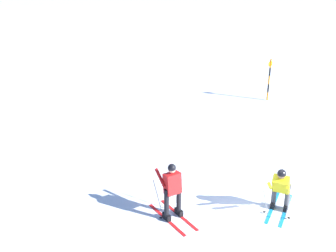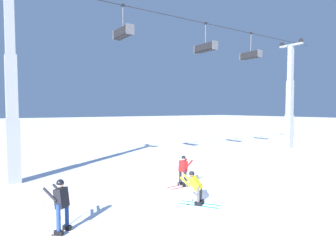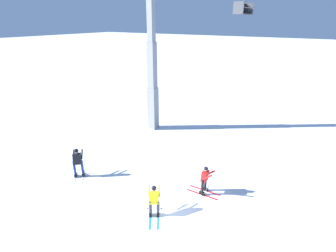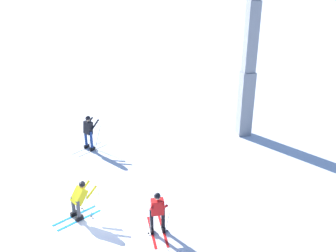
{
  "view_description": "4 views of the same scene",
  "coord_description": "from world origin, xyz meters",
  "px_view_note": "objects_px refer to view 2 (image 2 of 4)",
  "views": [
    {
      "loc": [
        -6.55,
        6.4,
        6.06
      ],
      "look_at": [
        0.12,
        2.31,
        2.98
      ],
      "focal_mm": 41.3,
      "sensor_mm": 36.0,
      "label": 1
    },
    {
      "loc": [
        -8.2,
        -10.14,
        3.96
      ],
      "look_at": [
        0.42,
        2.46,
        3.07
      ],
      "focal_mm": 31.42,
      "sensor_mm": 36.0,
      "label": 2
    },
    {
      "loc": [
        5.0,
        -8.43,
        8.31
      ],
      "look_at": [
        -0.87,
        0.97,
        3.64
      ],
      "focal_mm": 27.2,
      "sensor_mm": 36.0,
      "label": 3
    },
    {
      "loc": [
        10.99,
        0.36,
        8.35
      ],
      "look_at": [
        -0.38,
        2.29,
        3.34
      ],
      "focal_mm": 40.17,
      "sensor_mm": 36.0,
      "label": 4
    }
  ],
  "objects_px": {
    "skier_carving_main": "(195,185)",
    "lift_tower_near": "(12,98)",
    "lift_tower_far": "(290,103)",
    "skier_distant_downhill": "(183,169)",
    "chairlift_seat_nearest": "(122,32)",
    "chairlift_seat_middle": "(250,55)",
    "chairlift_seat_second": "(205,47)",
    "skier_distant_uphill": "(61,202)"
  },
  "relations": [
    {
      "from": "skier_carving_main",
      "to": "chairlift_seat_middle",
      "type": "relative_size",
      "value": 0.75
    },
    {
      "from": "skier_carving_main",
      "to": "chairlift_seat_second",
      "type": "xyz_separation_m",
      "value": [
        7.69,
        8.19,
        7.96
      ]
    },
    {
      "from": "lift_tower_near",
      "to": "chairlift_seat_middle",
      "type": "distance_m",
      "value": 19.2
    },
    {
      "from": "chairlift_seat_nearest",
      "to": "chairlift_seat_second",
      "type": "relative_size",
      "value": 0.94
    },
    {
      "from": "lift_tower_far",
      "to": "chairlift_seat_nearest",
      "type": "bearing_deg",
      "value": 180.0
    },
    {
      "from": "chairlift_seat_nearest",
      "to": "skier_distant_uphill",
      "type": "relative_size",
      "value": 1.19
    },
    {
      "from": "skier_distant_uphill",
      "to": "skier_distant_downhill",
      "type": "height_order",
      "value": "skier_distant_uphill"
    },
    {
      "from": "chairlift_seat_second",
      "to": "chairlift_seat_middle",
      "type": "relative_size",
      "value": 0.98
    },
    {
      "from": "skier_carving_main",
      "to": "skier_distant_downhill",
      "type": "bearing_deg",
      "value": 62.61
    },
    {
      "from": "skier_distant_uphill",
      "to": "lift_tower_far",
      "type": "bearing_deg",
      "value": 18.12
    },
    {
      "from": "lift_tower_near",
      "to": "lift_tower_far",
      "type": "xyz_separation_m",
      "value": [
        24.78,
        0.0,
        0.02
      ]
    },
    {
      "from": "lift_tower_far",
      "to": "skier_carving_main",
      "type": "bearing_deg",
      "value": -156.71
    },
    {
      "from": "lift_tower_near",
      "to": "chairlift_seat_middle",
      "type": "bearing_deg",
      "value": -0.0
    },
    {
      "from": "lift_tower_far",
      "to": "lift_tower_near",
      "type": "bearing_deg",
      "value": 180.0
    },
    {
      "from": "chairlift_seat_middle",
      "to": "skier_distant_uphill",
      "type": "xyz_separation_m",
      "value": [
        -18.33,
        -7.98,
        -7.7
      ]
    },
    {
      "from": "lift_tower_near",
      "to": "lift_tower_far",
      "type": "bearing_deg",
      "value": 0.0
    },
    {
      "from": "skier_distant_downhill",
      "to": "chairlift_seat_middle",
      "type": "bearing_deg",
      "value": 25.71
    },
    {
      "from": "chairlift_seat_nearest",
      "to": "chairlift_seat_second",
      "type": "distance_m",
      "value": 7.04
    },
    {
      "from": "chairlift_seat_second",
      "to": "lift_tower_near",
      "type": "bearing_deg",
      "value": 180.0
    },
    {
      "from": "lift_tower_near",
      "to": "skier_distant_uphill",
      "type": "relative_size",
      "value": 6.09
    },
    {
      "from": "chairlift_seat_middle",
      "to": "skier_distant_downhill",
      "type": "bearing_deg",
      "value": -154.29
    },
    {
      "from": "skier_carving_main",
      "to": "skier_distant_downhill",
      "type": "xyz_separation_m",
      "value": [
        1.34,
        2.58,
        0.11
      ]
    },
    {
      "from": "skier_carving_main",
      "to": "skier_distant_uphill",
      "type": "bearing_deg",
      "value": 177.75
    },
    {
      "from": "chairlift_seat_second",
      "to": "skier_distant_downhill",
      "type": "distance_m",
      "value": 11.55
    },
    {
      "from": "chairlift_seat_middle",
      "to": "skier_distant_uphill",
      "type": "bearing_deg",
      "value": -156.48
    },
    {
      "from": "lift_tower_far",
      "to": "skier_distant_downhill",
      "type": "bearing_deg",
      "value": -162.41
    },
    {
      "from": "lift_tower_far",
      "to": "chairlift_seat_second",
      "type": "relative_size",
      "value": 4.81
    },
    {
      "from": "lift_tower_near",
      "to": "skier_distant_downhill",
      "type": "height_order",
      "value": "lift_tower_near"
    },
    {
      "from": "skier_carving_main",
      "to": "chairlift_seat_middle",
      "type": "distance_m",
      "value": 17.27
    },
    {
      "from": "lift_tower_near",
      "to": "skier_distant_downhill",
      "type": "distance_m",
      "value": 9.75
    },
    {
      "from": "lift_tower_far",
      "to": "skier_distant_downhill",
      "type": "xyz_separation_m",
      "value": [
        -17.67,
        -5.6,
        -3.65
      ]
    },
    {
      "from": "lift_tower_near",
      "to": "skier_distant_uphill",
      "type": "distance_m",
      "value": 8.72
    },
    {
      "from": "chairlift_seat_middle",
      "to": "skier_distant_uphill",
      "type": "height_order",
      "value": "chairlift_seat_middle"
    },
    {
      "from": "lift_tower_near",
      "to": "chairlift_seat_nearest",
      "type": "distance_m",
      "value": 7.76
    },
    {
      "from": "skier_carving_main",
      "to": "lift_tower_near",
      "type": "distance_m",
      "value": 10.69
    },
    {
      "from": "chairlift_seat_nearest",
      "to": "chairlift_seat_middle",
      "type": "distance_m",
      "value": 12.32
    },
    {
      "from": "chairlift_seat_second",
      "to": "skier_distant_downhill",
      "type": "xyz_separation_m",
      "value": [
        -6.35,
        -5.6,
        -7.85
      ]
    },
    {
      "from": "chairlift_seat_middle",
      "to": "skier_distant_downhill",
      "type": "relative_size",
      "value": 1.34
    },
    {
      "from": "lift_tower_near",
      "to": "chairlift_seat_nearest",
      "type": "height_order",
      "value": "lift_tower_near"
    },
    {
      "from": "skier_distant_uphill",
      "to": "skier_distant_downhill",
      "type": "relative_size",
      "value": 1.04
    },
    {
      "from": "skier_distant_uphill",
      "to": "chairlift_seat_middle",
      "type": "bearing_deg",
      "value": 23.52
    },
    {
      "from": "skier_carving_main",
      "to": "lift_tower_near",
      "type": "bearing_deg",
      "value": 125.18
    }
  ]
}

